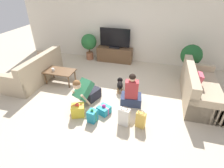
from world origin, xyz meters
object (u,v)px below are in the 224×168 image
object	(u,v)px
tv	(115,39)
gift_box_a	(78,110)
dog	(120,84)
gift_bag_b	(141,120)
mug	(53,70)
coffee_table	(60,72)
gift_bag_a	(124,117)
sofa_left	(35,71)
potted_plant_corner_right	(191,56)
person_sitting	(131,94)
gift_box_b	(92,116)
tv_console	(115,55)
potted_plant_back_left	(89,43)
gift_box_c	(104,110)
person_kneeling	(86,91)
sofa_right	(199,89)

from	to	relation	value
tv	gift_box_a	distance (m)	3.41
dog	gift_bag_b	distance (m)	1.52
gift_bag_b	mug	world-z (taller)	mug
coffee_table	gift_bag_a	world-z (taller)	gift_bag_a
dog	gift_bag_a	xyz separation A→B (m)	(0.41, -1.32, -0.00)
sofa_left	dog	bearing A→B (deg)	92.68
sofa_left	potted_plant_corner_right	size ratio (longest dim) A/B	1.91
person_sitting	gift_box_b	size ratio (longest dim) A/B	2.60
tv_console	person_sitting	world-z (taller)	person_sitting
coffee_table	gift_box_a	bearing A→B (deg)	-46.98
sofa_left	dog	size ratio (longest dim) A/B	3.72
potted_plant_back_left	mug	distance (m)	2.12
tv	potted_plant_back_left	distance (m)	1.05
gift_box_b	gift_box_c	world-z (taller)	gift_box_b
gift_box_c	mug	xyz separation A→B (m)	(-1.91, 0.96, 0.36)
person_sitting	gift_box_a	xyz separation A→B (m)	(-1.12, -0.78, -0.17)
tv	gift_bag_a	distance (m)	3.57
gift_box_a	sofa_left	bearing A→B (deg)	149.33
sofa_left	person_kneeling	xyz separation A→B (m)	(2.02, -0.68, 0.05)
gift_bag_a	gift_box_c	bearing A→B (deg)	156.30
person_sitting	gift_bag_b	size ratio (longest dim) A/B	2.21
tv	mug	size ratio (longest dim) A/B	9.49
sofa_right	gift_box_b	world-z (taller)	sofa_right
potted_plant_corner_right	sofa_left	bearing A→B (deg)	-160.51
sofa_left	person_kneeling	size ratio (longest dim) A/B	2.41
dog	gift_box_a	world-z (taller)	gift_box_a
sofa_left	gift_bag_a	xyz separation A→B (m)	(3.13, -1.20, -0.09)
potted_plant_corner_right	sofa_right	bearing A→B (deg)	-83.79
potted_plant_corner_right	gift_bag_a	size ratio (longest dim) A/B	2.38
gift_box_b	mug	world-z (taller)	mug
sofa_right	gift_bag_a	distance (m)	2.26
sofa_right	mug	size ratio (longest dim) A/B	16.81
potted_plant_back_left	gift_bag_a	world-z (taller)	potted_plant_back_left
sofa_right	gift_box_a	world-z (taller)	sofa_right
sofa_right	potted_plant_back_left	size ratio (longest dim) A/B	2.00
dog	gift_bag_b	world-z (taller)	gift_bag_b
tv_console	gift_box_c	size ratio (longest dim) A/B	3.85
person_kneeling	gift_box_b	world-z (taller)	person_kneeling
gift_box_b	sofa_left	bearing A→B (deg)	151.95
sofa_right	person_sitting	bearing A→B (deg)	113.03
gift_bag_a	mug	distance (m)	2.74
person_kneeling	gift_box_b	size ratio (longest dim) A/B	2.43
gift_box_a	gift_bag_b	bearing A→B (deg)	0.75
potted_plant_corner_right	gift_bag_a	xyz separation A→B (m)	(-1.54, -2.85, -0.49)
person_kneeling	gift_bag_b	distance (m)	1.56
potted_plant_corner_right	dog	distance (m)	2.53
person_sitting	gift_box_b	world-z (taller)	person_sitting
dog	gift_box_a	distance (m)	1.50
potted_plant_corner_right	mug	world-z (taller)	potted_plant_corner_right
tv_console	gift_box_b	bearing A→B (deg)	-83.31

